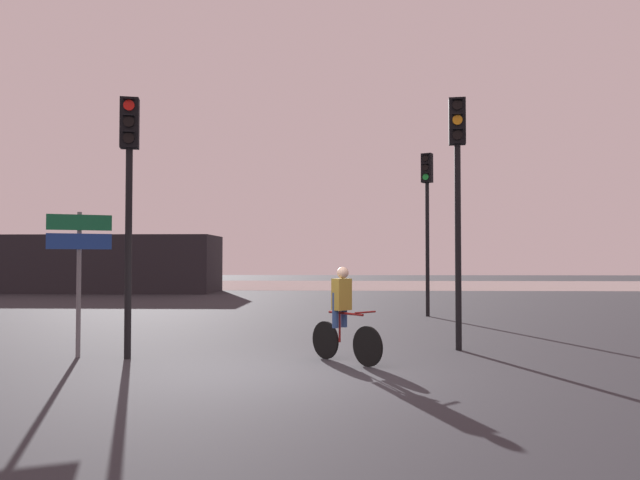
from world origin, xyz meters
name	(u,v)px	position (x,y,z in m)	size (l,w,h in m)	color
ground_plane	(274,374)	(0.00, 0.00, 0.00)	(120.00, 120.00, 0.00)	#28282D
water_strip	(329,285)	(0.00, 33.33, 0.00)	(80.00, 16.00, 0.01)	gray
distant_building	(79,264)	(-13.18, 23.33, 1.51)	(14.70, 4.00, 3.01)	black
traffic_light_near_left	(129,177)	(-2.74, 1.35, 3.20)	(0.37, 0.38, 4.62)	black
traffic_light_far_right	(427,204)	(3.61, 9.78, 3.45)	(0.39, 0.41, 5.02)	black
traffic_light_near_right	(458,176)	(3.27, 2.64, 3.37)	(0.35, 0.37, 4.89)	black
direction_sign_post	(79,257)	(-3.67, 1.46, 1.79)	(1.01, 0.48, 2.60)	slate
cyclist	(343,314)	(1.05, 1.15, 0.82)	(1.19, 1.28, 1.62)	black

